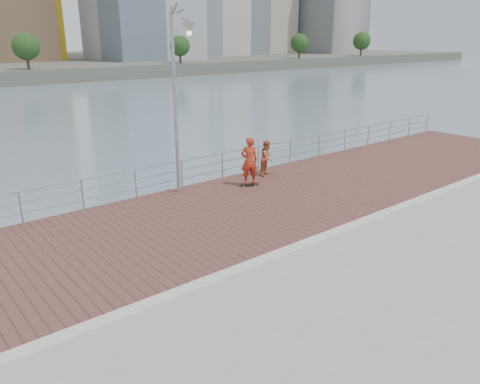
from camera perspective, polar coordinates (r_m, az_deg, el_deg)
water at (r=14.42m, az=5.18°, el=-14.55°), size 400.00×400.00×0.00m
seawall at (r=11.52m, az=24.01°, el=-19.80°), size 40.00×24.00×2.00m
brick_lane at (r=15.97m, az=-3.63°, el=-2.98°), size 40.00×6.80×0.02m
curb at (r=13.43m, az=5.43°, el=-7.26°), size 40.00×0.40×0.06m
guardrail at (r=18.49m, az=-9.82°, el=2.02°), size 39.06×0.06×1.13m
street_lamp at (r=17.22m, az=-7.24°, el=14.57°), size 0.48×1.41×6.63m
skateboard at (r=19.10m, az=1.11°, el=0.94°), size 0.77×0.47×0.09m
skateboarder at (r=18.83m, az=1.13°, el=3.82°), size 0.83×0.71×1.94m
bystander at (r=20.47m, az=3.32°, el=4.19°), size 0.92×0.82×1.56m
shoreline_trees at (r=92.03m, az=-18.26°, el=16.62°), size 169.55×5.02×6.70m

